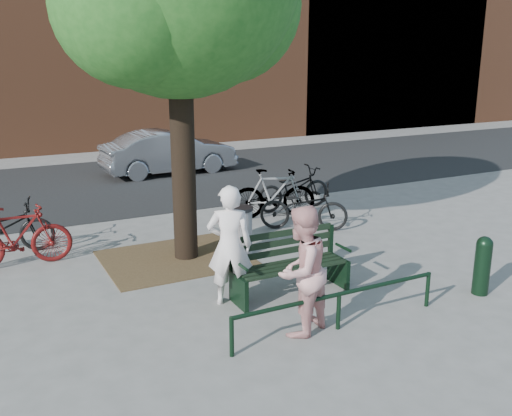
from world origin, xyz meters
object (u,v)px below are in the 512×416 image
person_left (230,246)px  bollard (483,263)px  park_bench (288,262)px  person_right (301,271)px  litter_bin (241,230)px  bicycle_c (293,188)px  parked_car (169,152)px

person_left → bollard: (3.41, -1.38, -0.38)m
person_left → park_bench: bearing=-158.7°
park_bench → person_right: 1.28m
person_left → litter_bin: person_left is taller
park_bench → person_right: size_ratio=1.05×
person_left → bicycle_c: person_left is taller
park_bench → bollard: (2.51, -1.31, -0.01)m
bollard → person_left: bearing=157.9°
parked_car → park_bench: bearing=169.2°
bicycle_c → parked_car: bearing=13.4°
person_left → parked_car: 9.25m
bollard → litter_bin: size_ratio=1.04×
park_bench → bollard: size_ratio=1.97×
park_bench → person_left: size_ratio=1.02×
person_left → litter_bin: bearing=-94.3°
bollard → litter_bin: 3.96m
bollard → park_bench: bearing=152.4°
park_bench → parked_car: 9.15m
bollard → bicycle_c: bicycle_c is taller
park_bench → parked_car: bearing=82.1°
bicycle_c → parked_car: size_ratio=0.47×
park_bench → bollard: park_bench is taller
bicycle_c → parked_car: parked_car is taller
person_right → bollard: size_ratio=1.88×
person_right → bicycle_c: (2.94, 5.13, -0.35)m
litter_bin → bicycle_c: 3.15m
bicycle_c → parked_car: (-1.20, 5.06, 0.16)m
litter_bin → parked_car: (1.12, 7.20, 0.21)m
bollard → bicycle_c: 5.31m
park_bench → litter_bin: 1.87m
person_left → litter_bin: (1.04, 1.79, -0.43)m
park_bench → litter_bin: size_ratio=2.05×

